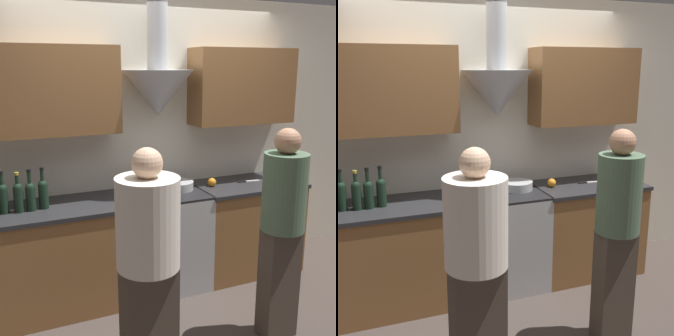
# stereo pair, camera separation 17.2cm
# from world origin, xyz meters

# --- Properties ---
(ground_plane) EXTENTS (12.00, 12.00, 0.00)m
(ground_plane) POSITION_xyz_m (0.00, 0.00, 0.00)
(ground_plane) COLOR #423833
(wall_back) EXTENTS (8.40, 0.62, 2.60)m
(wall_back) POSITION_xyz_m (-0.02, 0.61, 1.47)
(wall_back) COLOR silver
(wall_back) RESTS_ON ground_plane
(counter_left) EXTENTS (1.15, 0.62, 0.89)m
(counter_left) POSITION_xyz_m (-0.93, 0.35, 0.45)
(counter_left) COLOR brown
(counter_left) RESTS_ON ground_plane
(counter_right) EXTENTS (1.04, 0.62, 0.89)m
(counter_right) POSITION_xyz_m (0.87, 0.35, 0.45)
(counter_right) COLOR brown
(counter_right) RESTS_ON ground_plane
(stove_range) EXTENTS (0.73, 0.60, 0.89)m
(stove_range) POSITION_xyz_m (0.00, 0.35, 0.45)
(stove_range) COLOR #B7BABC
(stove_range) RESTS_ON ground_plane
(wine_bottle_1) EXTENTS (0.08, 0.08, 0.33)m
(wine_bottle_1) POSITION_xyz_m (-1.32, 0.34, 1.02)
(wine_bottle_1) COLOR black
(wine_bottle_1) RESTS_ON counter_left
(wine_bottle_2) EXTENTS (0.08, 0.08, 0.32)m
(wine_bottle_2) POSITION_xyz_m (-1.21, 0.32, 1.02)
(wine_bottle_2) COLOR black
(wine_bottle_2) RESTS_ON counter_left
(wine_bottle_3) EXTENTS (0.08, 0.08, 0.33)m
(wine_bottle_3) POSITION_xyz_m (-1.12, 0.32, 1.02)
(wine_bottle_3) COLOR black
(wine_bottle_3) RESTS_ON counter_left
(wine_bottle_4) EXTENTS (0.08, 0.08, 0.33)m
(wine_bottle_4) POSITION_xyz_m (-1.03, 0.34, 1.02)
(wine_bottle_4) COLOR black
(wine_bottle_4) RESTS_ON counter_left
(stock_pot) EXTENTS (0.26, 0.26, 0.16)m
(stock_pot) POSITION_xyz_m (-0.16, 0.37, 0.97)
(stock_pot) COLOR #B7BABC
(stock_pot) RESTS_ON stove_range
(mixing_bowl) EXTENTS (0.29, 0.29, 0.08)m
(mixing_bowl) POSITION_xyz_m (0.16, 0.40, 0.93)
(mixing_bowl) COLOR #B7BABC
(mixing_bowl) RESTS_ON stove_range
(orange_fruit) EXTENTS (0.08, 0.08, 0.08)m
(orange_fruit) POSITION_xyz_m (0.50, 0.36, 0.93)
(orange_fruit) COLOR orange
(orange_fruit) RESTS_ON counter_right
(saucepan) EXTENTS (0.14, 0.14, 0.09)m
(saucepan) POSITION_xyz_m (1.25, 0.36, 0.94)
(saucepan) COLOR #B7BABC
(saucepan) RESTS_ON counter_right
(chefs_knife) EXTENTS (0.23, 0.05, 0.01)m
(chefs_knife) POSITION_xyz_m (0.91, 0.37, 0.90)
(chefs_knife) COLOR silver
(chefs_knife) RESTS_ON counter_right
(person_foreground_left) EXTENTS (0.38, 0.38, 1.55)m
(person_foreground_left) POSITION_xyz_m (-0.58, -0.80, 0.84)
(person_foreground_left) COLOR #473D33
(person_foreground_left) RESTS_ON ground_plane
(person_foreground_right) EXTENTS (0.31, 0.31, 1.58)m
(person_foreground_right) POSITION_xyz_m (0.50, -0.68, 0.87)
(person_foreground_right) COLOR #473D33
(person_foreground_right) RESTS_ON ground_plane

